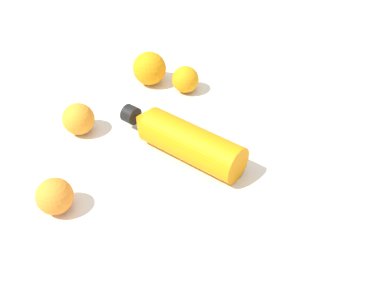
{
  "coord_description": "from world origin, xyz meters",
  "views": [
    {
      "loc": [
        -0.4,
        -0.5,
        0.58
      ],
      "look_at": [
        -0.02,
        0.01,
        0.04
      ],
      "focal_mm": 41.47,
      "sensor_mm": 36.0,
      "label": 1
    }
  ],
  "objects_px": {
    "orange_0": "(78,119)",
    "orange_2": "(149,68)",
    "water_bottle": "(182,139)",
    "orange_3": "(185,79)",
    "orange_1": "(55,196)"
  },
  "relations": [
    {
      "from": "orange_0",
      "to": "orange_2",
      "type": "bearing_deg",
      "value": 18.43
    },
    {
      "from": "orange_1",
      "to": "orange_0",
      "type": "bearing_deg",
      "value": 53.8
    },
    {
      "from": "orange_2",
      "to": "orange_3",
      "type": "bearing_deg",
      "value": -58.91
    },
    {
      "from": "water_bottle",
      "to": "orange_3",
      "type": "distance_m",
      "value": 0.22
    },
    {
      "from": "water_bottle",
      "to": "orange_1",
      "type": "distance_m",
      "value": 0.25
    },
    {
      "from": "orange_0",
      "to": "orange_1",
      "type": "height_order",
      "value": "orange_0"
    },
    {
      "from": "orange_0",
      "to": "orange_1",
      "type": "relative_size",
      "value": 1.04
    },
    {
      "from": "water_bottle",
      "to": "orange_3",
      "type": "height_order",
      "value": "water_bottle"
    },
    {
      "from": "water_bottle",
      "to": "orange_0",
      "type": "height_order",
      "value": "water_bottle"
    },
    {
      "from": "orange_0",
      "to": "orange_3",
      "type": "relative_size",
      "value": 1.06
    },
    {
      "from": "orange_3",
      "to": "orange_1",
      "type": "bearing_deg",
      "value": -157.07
    },
    {
      "from": "orange_0",
      "to": "orange_2",
      "type": "distance_m",
      "value": 0.23
    },
    {
      "from": "water_bottle",
      "to": "orange_2",
      "type": "distance_m",
      "value": 0.27
    },
    {
      "from": "orange_3",
      "to": "orange_2",
      "type": "bearing_deg",
      "value": 121.09
    },
    {
      "from": "orange_2",
      "to": "orange_0",
      "type": "bearing_deg",
      "value": -161.57
    }
  ]
}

